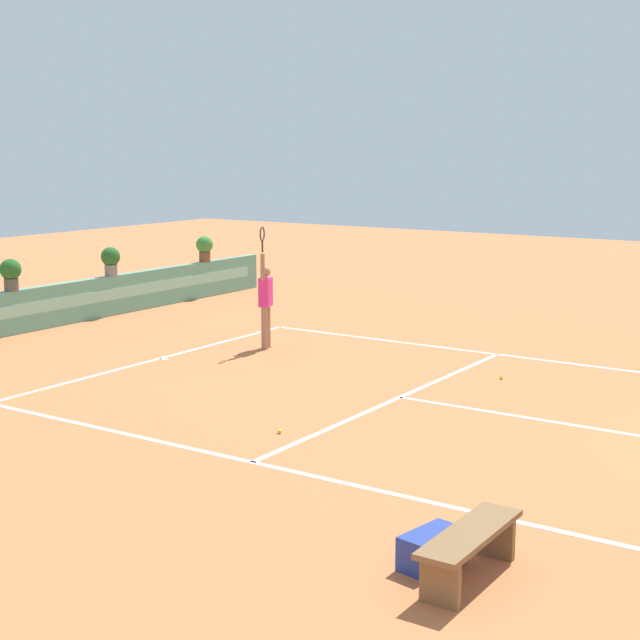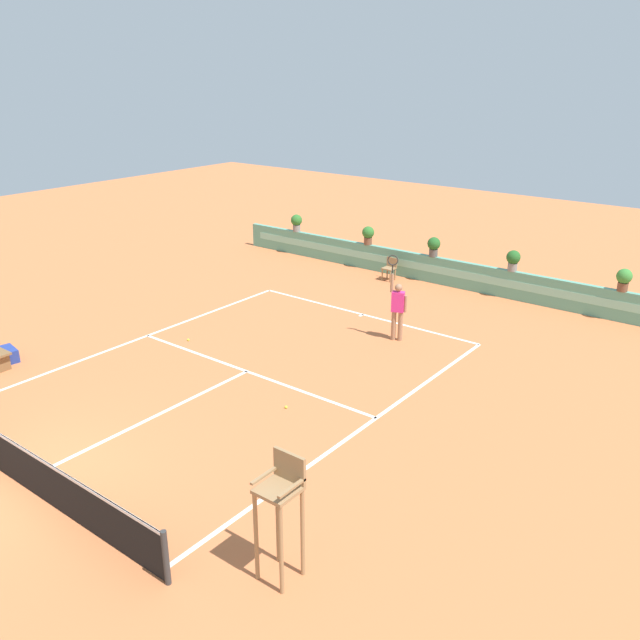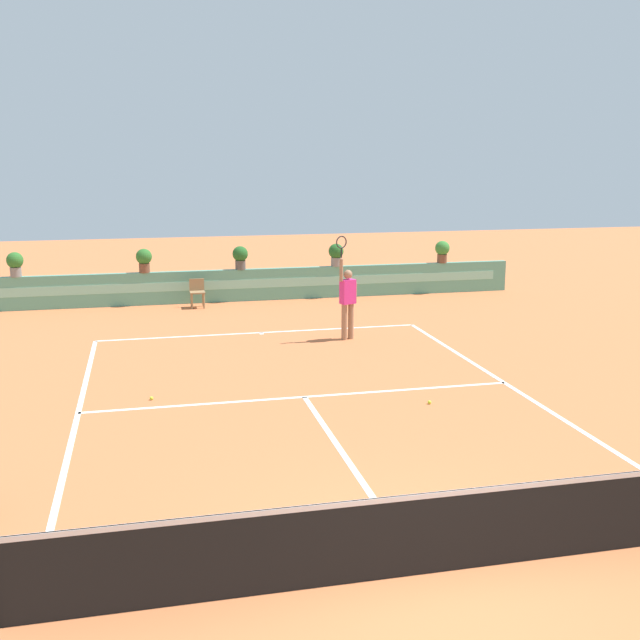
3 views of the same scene
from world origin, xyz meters
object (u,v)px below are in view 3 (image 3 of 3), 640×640
(ball_kid_chair, at_px, (197,292))
(tennis_ball_mid_court, at_px, (429,402))
(tennis_player, at_px, (348,298))
(tennis_ball_near_baseline, at_px, (151,398))
(potted_plant_right, at_px, (336,253))
(potted_plant_centre, at_px, (240,256))
(potted_plant_far_right, at_px, (442,250))
(potted_plant_left, at_px, (144,259))
(potted_plant_far_left, at_px, (15,263))

(ball_kid_chair, bearing_deg, tennis_ball_mid_court, -71.01)
(tennis_player, relative_size, tennis_ball_near_baseline, 38.01)
(ball_kid_chair, relative_size, tennis_ball_near_baseline, 12.50)
(tennis_player, height_order, potted_plant_right, tennis_player)
(tennis_player, relative_size, potted_plant_right, 3.57)
(tennis_player, xyz_separation_m, tennis_ball_near_baseline, (-4.82, -3.84, -1.02))
(potted_plant_centre, bearing_deg, ball_kid_chair, -152.52)
(potted_plant_far_right, height_order, potted_plant_centre, same)
(potted_plant_left, relative_size, potted_plant_right, 1.00)
(tennis_ball_near_baseline, xyz_separation_m, potted_plant_far_left, (-3.69, 9.51, 1.38))
(potted_plant_centre, bearing_deg, potted_plant_right, 0.00)
(tennis_ball_near_baseline, xyz_separation_m, potted_plant_far_right, (9.57, 9.51, 1.38))
(tennis_player, height_order, potted_plant_left, tennis_player)
(tennis_ball_mid_court, relative_size, potted_plant_far_right, 0.09)
(tennis_ball_near_baseline, distance_m, potted_plant_centre, 10.04)
(potted_plant_far_right, xyz_separation_m, potted_plant_centre, (-6.68, 0.00, 0.00))
(tennis_ball_near_baseline, height_order, potted_plant_right, potted_plant_right)
(tennis_player, relative_size, tennis_ball_mid_court, 38.01)
(potted_plant_centre, bearing_deg, potted_plant_left, 180.00)
(tennis_ball_near_baseline, bearing_deg, tennis_ball_mid_court, -15.63)
(potted_plant_far_left, bearing_deg, tennis_ball_mid_court, -51.49)
(tennis_ball_near_baseline, height_order, potted_plant_far_left, potted_plant_far_left)
(tennis_player, height_order, tennis_ball_mid_court, tennis_player)
(tennis_player, distance_m, potted_plant_far_left, 10.24)
(tennis_player, relative_size, potted_plant_far_left, 3.57)
(potted_plant_centre, bearing_deg, tennis_player, -71.22)
(potted_plant_far_left, bearing_deg, potted_plant_centre, 0.00)
(tennis_player, distance_m, tennis_ball_mid_court, 5.33)
(tennis_ball_near_baseline, relative_size, potted_plant_left, 0.09)
(potted_plant_left, bearing_deg, tennis_player, -49.51)
(potted_plant_left, bearing_deg, potted_plant_centre, 0.00)
(tennis_ball_near_baseline, relative_size, potted_plant_right, 0.09)
(tennis_ball_near_baseline, xyz_separation_m, potted_plant_left, (-0.03, 9.51, 1.38))
(potted_plant_far_left, xyz_separation_m, potted_plant_right, (9.65, 0.00, 0.00))
(potted_plant_far_right, bearing_deg, potted_plant_left, 180.00)
(potted_plant_right, bearing_deg, potted_plant_left, 180.00)
(potted_plant_centre, bearing_deg, potted_plant_far_right, 0.00)
(potted_plant_far_right, distance_m, potted_plant_left, 9.59)
(ball_kid_chair, relative_size, tennis_ball_mid_court, 12.50)
(ball_kid_chair, height_order, potted_plant_centre, potted_plant_centre)
(potted_plant_centre, distance_m, potted_plant_far_left, 6.58)
(tennis_player, xyz_separation_m, tennis_ball_mid_court, (0.17, -5.23, -1.02))
(tennis_ball_near_baseline, height_order, potted_plant_centre, potted_plant_centre)
(tennis_ball_near_baseline, bearing_deg, potted_plant_right, 57.95)
(tennis_ball_mid_court, height_order, potted_plant_far_right, potted_plant_far_right)
(potted_plant_far_left, height_order, potted_plant_right, same)
(tennis_ball_near_baseline, distance_m, potted_plant_far_left, 10.30)
(potted_plant_centre, bearing_deg, tennis_ball_near_baseline, -106.90)
(ball_kid_chair, xyz_separation_m, tennis_ball_mid_court, (3.50, -10.18, -0.44))
(potted_plant_far_left, bearing_deg, ball_kid_chair, -8.05)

